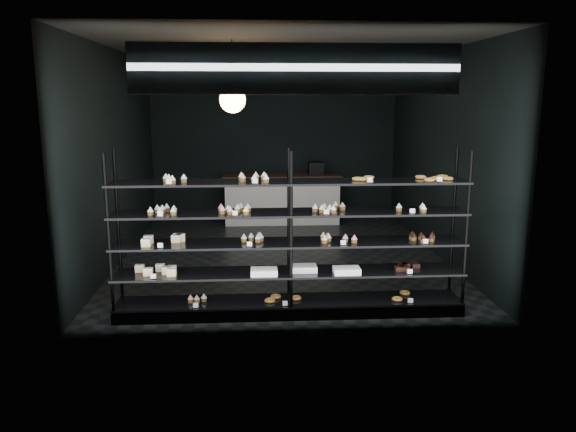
% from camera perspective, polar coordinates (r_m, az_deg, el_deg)
% --- Properties ---
extents(room, '(5.01, 6.01, 3.20)m').
position_cam_1_polar(room, '(8.69, -0.66, 6.11)').
color(room, black).
rests_on(room, ground).
extents(display_shelf, '(4.00, 0.50, 1.91)m').
position_cam_1_polar(display_shelf, '(6.46, -0.02, -4.64)').
color(display_shelf, black).
rests_on(display_shelf, room).
extents(signage, '(3.30, 0.05, 0.50)m').
position_cam_1_polar(signage, '(5.74, 0.85, 14.72)').
color(signage, '#0C1140').
rests_on(signage, room).
extents(pendant_lamp, '(0.33, 0.33, 0.89)m').
position_cam_1_polar(pendant_lamp, '(7.25, -5.65, 11.68)').
color(pendant_lamp, black).
rests_on(pendant_lamp, room).
extents(service_counter, '(2.36, 0.65, 1.23)m').
position_cam_1_polar(service_counter, '(11.32, -0.56, 1.82)').
color(service_counter, silver).
rests_on(service_counter, room).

